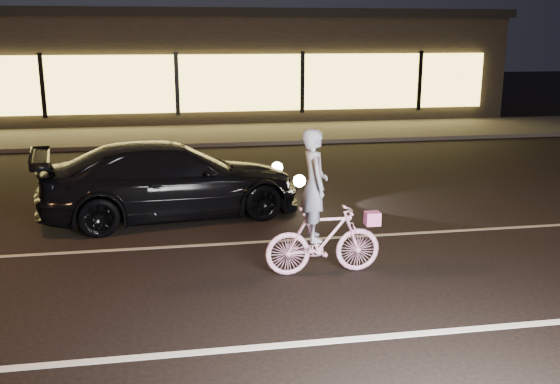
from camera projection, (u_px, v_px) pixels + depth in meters
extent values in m
plane|color=black|center=(199.00, 296.00, 8.10)|extent=(90.00, 90.00, 0.00)
cube|color=silver|center=(205.00, 352.00, 6.66)|extent=(60.00, 0.12, 0.01)
cube|color=gray|center=(193.00, 246.00, 10.00)|extent=(60.00, 0.10, 0.01)
cube|color=#383533|center=(180.00, 136.00, 20.49)|extent=(30.00, 4.00, 0.12)
cube|color=black|center=(175.00, 66.00, 25.74)|extent=(25.00, 8.00, 4.00)
cube|color=black|center=(173.00, 15.00, 25.24)|extent=(25.40, 8.40, 0.30)
cube|color=#E6C450|center=(177.00, 84.00, 21.93)|extent=(23.00, 0.15, 2.00)
cube|color=black|center=(42.00, 86.00, 21.10)|extent=(0.15, 0.08, 2.20)
cube|color=black|center=(177.00, 84.00, 21.85)|extent=(0.15, 0.08, 2.20)
cube|color=black|center=(302.00, 82.00, 22.60)|extent=(0.15, 0.08, 2.20)
cube|color=black|center=(420.00, 81.00, 23.36)|extent=(0.15, 0.08, 2.20)
imported|color=#DA3F98|center=(323.00, 240.00, 8.74)|extent=(1.65, 0.47, 0.99)
imported|color=silver|center=(314.00, 185.00, 8.52)|extent=(0.37, 0.57, 1.56)
cube|color=#DE4697|center=(372.00, 219.00, 8.79)|extent=(0.21, 0.17, 0.19)
imported|color=black|center=(171.00, 180.00, 11.48)|extent=(5.03, 2.71, 1.39)
sphere|color=#FFF2BF|center=(277.00, 168.00, 12.81)|extent=(0.23, 0.23, 0.23)
sphere|color=#FFF2BF|center=(299.00, 181.00, 11.65)|extent=(0.23, 0.23, 0.23)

